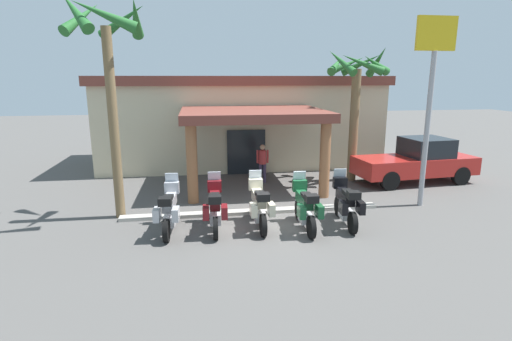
% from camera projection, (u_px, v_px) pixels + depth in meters
% --- Properties ---
extents(ground_plane, '(80.00, 80.00, 0.00)m').
position_uv_depth(ground_plane, '(275.00, 223.00, 12.62)').
color(ground_plane, '#514F4C').
extents(motel_building, '(14.43, 10.85, 4.56)m').
position_uv_depth(motel_building, '(240.00, 119.00, 21.31)').
color(motel_building, beige).
rests_on(motel_building, ground_plane).
extents(motorcycle_silver, '(0.73, 2.21, 1.61)m').
position_uv_depth(motorcycle_silver, '(169.00, 210.00, 11.77)').
color(motorcycle_silver, black).
rests_on(motorcycle_silver, ground_plane).
extents(motorcycle_maroon, '(0.72, 2.21, 1.61)m').
position_uv_depth(motorcycle_maroon, '(215.00, 207.00, 11.95)').
color(motorcycle_maroon, black).
rests_on(motorcycle_maroon, ground_plane).
extents(motorcycle_cream, '(0.71, 2.21, 1.61)m').
position_uv_depth(motorcycle_cream, '(259.00, 205.00, 12.17)').
color(motorcycle_cream, black).
rests_on(motorcycle_cream, ground_plane).
extents(motorcycle_green, '(0.72, 2.21, 1.61)m').
position_uv_depth(motorcycle_green, '(305.00, 207.00, 12.02)').
color(motorcycle_green, black).
rests_on(motorcycle_green, ground_plane).
extents(motorcycle_black, '(0.74, 2.21, 1.61)m').
position_uv_depth(motorcycle_black, '(346.00, 203.00, 12.36)').
color(motorcycle_black, black).
rests_on(motorcycle_black, ground_plane).
extents(pedestrian, '(0.53, 0.32, 1.68)m').
position_uv_depth(pedestrian, '(263.00, 161.00, 17.30)').
color(pedestrian, '#3F334C').
rests_on(pedestrian, ground_plane).
extents(pickup_truck_red, '(5.34, 2.34, 1.95)m').
position_uv_depth(pickup_truck_red, '(417.00, 161.00, 17.35)').
color(pickup_truck_red, black).
rests_on(pickup_truck_red, ground_plane).
extents(palm_tree_roadside, '(2.57, 2.62, 6.98)m').
position_uv_depth(palm_tree_roadside, '(107.00, 54.00, 12.00)').
color(palm_tree_roadside, brown).
rests_on(palm_tree_roadside, ground_plane).
extents(palm_tree_near_portico, '(2.71, 2.75, 5.82)m').
position_uv_depth(palm_tree_near_portico, '(356.00, 84.00, 17.05)').
color(palm_tree_near_portico, brown).
rests_on(palm_tree_near_portico, ground_plane).
extents(roadside_sign, '(1.40, 0.18, 6.45)m').
position_uv_depth(roadside_sign, '(432.00, 82.00, 13.43)').
color(roadside_sign, '#99999E').
rests_on(roadside_sign, ground_plane).
extents(curb_strip, '(8.72, 0.36, 0.12)m').
position_uv_depth(curb_strip, '(253.00, 212.00, 13.53)').
color(curb_strip, '#ADA89E').
rests_on(curb_strip, ground_plane).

